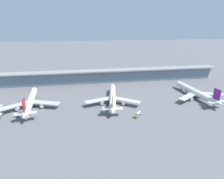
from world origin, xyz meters
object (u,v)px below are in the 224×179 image
airliner_right_stand (196,93)px  service_truck_mid_apron_grey (0,115)px  airliner_left_stand (30,102)px  service_truck_by_tail_olive (138,114)px  airliner_centre_stand (113,98)px  service_truck_on_taxiway_grey (0,108)px  safety_cone_alpha (46,119)px  service_truck_under_wing_grey (16,116)px  service_truck_near_nose_white (187,93)px  safety_cone_bravo (9,120)px  safety_cone_charlie (20,118)px

airliner_right_stand → service_truck_mid_apron_grey: 168.07m
airliner_left_stand → service_truck_by_tail_olive: 89.12m
airliner_left_stand → airliner_centre_stand: same height
service_truck_on_taxiway_grey → safety_cone_alpha: size_ratio=10.69×
airliner_left_stand → service_truck_under_wing_grey: 17.75m
airliner_left_stand → service_truck_near_nose_white: bearing=3.8°
airliner_centre_stand → safety_cone_bravo: airliner_centre_stand is taller
airliner_left_stand → airliner_centre_stand: size_ratio=1.00×
service_truck_by_tail_olive → airliner_left_stand: bearing=161.5°
service_truck_under_wing_grey → service_truck_on_taxiway_grey: bearing=138.4°
airliner_right_stand → service_truck_mid_apron_grey: (-167.62, -11.65, -3.60)m
airliner_left_stand → safety_cone_bravo: (-9.87, -20.81, -4.99)m
service_truck_under_wing_grey → safety_cone_charlie: size_ratio=4.36×
airliner_right_stand → service_truck_on_taxiway_grey: bearing=179.3°
airliner_right_stand → safety_cone_charlie: bearing=-174.1°
airliner_centre_stand → safety_cone_charlie: (-72.57, -16.37, -4.99)m
airliner_right_stand → service_truck_on_taxiway_grey: size_ratio=8.45×
service_truck_near_nose_white → safety_cone_bravo: bearing=-169.0°
airliner_centre_stand → safety_cone_alpha: (-52.92, -21.09, -4.99)m
safety_cone_charlie → service_truck_on_taxiway_grey: bearing=139.2°
service_truck_on_taxiway_grey → safety_cone_charlie: service_truck_on_taxiway_grey is taller
safety_cone_alpha → safety_cone_bravo: same height
service_truck_near_nose_white → safety_cone_bravo: service_truck_near_nose_white is taller
service_truck_by_tail_olive → service_truck_on_taxiway_grey: service_truck_on_taxiway_grey is taller
airliner_right_stand → safety_cone_bravo: (-158.77, -18.17, -4.99)m
safety_cone_bravo → service_truck_on_taxiway_grey: bearing=124.8°
safety_cone_charlie → airliner_left_stand: bearing=79.9°
service_truck_on_taxiway_grey → airliner_left_stand: bearing=1.3°
service_truck_mid_apron_grey → service_truck_under_wing_grey: bearing=-7.1°
service_truck_mid_apron_grey → service_truck_by_tail_olive: same height
airliner_centre_stand → service_truck_by_tail_olive: airliner_centre_stand is taller
airliner_left_stand → service_truck_mid_apron_grey: (-18.73, -14.29, -3.60)m
service_truck_under_wing_grey → safety_cone_charlie: (3.53, -2.63, -0.56)m
service_truck_under_wing_grey → service_truck_on_taxiway_grey: 22.95m
service_truck_near_nose_white → safety_cone_bravo: (-156.75, -30.47, -0.49)m
airliner_centre_stand → safety_cone_charlie: bearing=-167.3°
airliner_right_stand → safety_cone_alpha: 134.19m
airliner_centre_stand → airliner_right_stand: (79.61, -0.60, 0.00)m
service_truck_near_nose_white → service_truck_under_wing_grey: bearing=-170.6°
service_truck_mid_apron_grey → safety_cone_charlie: (15.45, -4.12, -1.39)m
service_truck_near_nose_white → service_truck_mid_apron_grey: size_ratio=0.79×
airliner_left_stand → safety_cone_alpha: airliner_left_stand is taller
service_truck_on_taxiway_grey → safety_cone_alpha: service_truck_on_taxiway_grey is taller
service_truck_under_wing_grey → safety_cone_bravo: (-3.07, -5.03, -0.56)m
service_truck_by_tail_olive → safety_cone_bravo: size_ratio=11.47×
safety_cone_bravo → safety_cone_charlie: same height
airliner_centre_stand → service_truck_mid_apron_grey: size_ratio=7.29×
airliner_centre_stand → service_truck_mid_apron_grey: airliner_centre_stand is taller
airliner_left_stand → airliner_centre_stand: bearing=-1.7°
service_truck_on_taxiway_grey → airliner_right_stand: bearing=-0.7°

